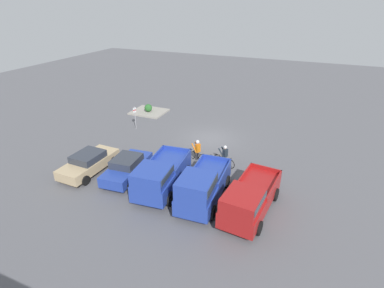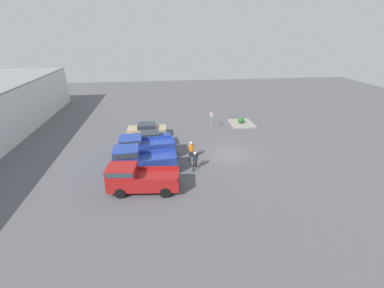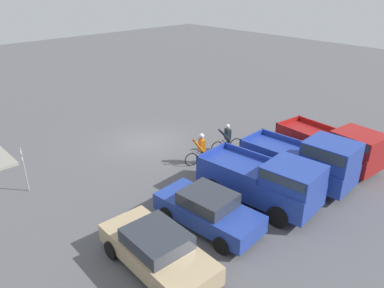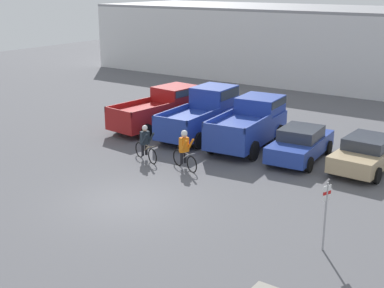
{
  "view_description": "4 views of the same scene",
  "coord_description": "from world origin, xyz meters",
  "views": [
    {
      "loc": [
        -7.71,
        21.99,
        10.8
      ],
      "look_at": [
        0.07,
        3.85,
        1.2
      ],
      "focal_mm": 28.0,
      "sensor_mm": 36.0,
      "label": 1
    },
    {
      "loc": [
        -22.21,
        6.61,
        11.29
      ],
      "look_at": [
        0.07,
        3.85,
        1.2
      ],
      "focal_mm": 24.0,
      "sensor_mm": 36.0,
      "label": 2
    },
    {
      "loc": [
        11.53,
        16.16,
        8.87
      ],
      "look_at": [
        0.07,
        3.85,
        1.2
      ],
      "focal_mm": 35.0,
      "sensor_mm": 36.0,
      "label": 3
    },
    {
      "loc": [
        12.11,
        -13.08,
        7.56
      ],
      "look_at": [
        0.07,
        3.85,
        1.2
      ],
      "focal_mm": 50.0,
      "sensor_mm": 36.0,
      "label": 4
    }
  ],
  "objects": [
    {
      "name": "pickup_truck_1",
      "position": [
        -2.61,
        8.66,
        1.2
      ],
      "size": [
        2.42,
        5.28,
        2.36
      ],
      "color": "#233D9E",
      "rests_on": "ground_plane"
    },
    {
      "name": "cyclist_1",
      "position": [
        -2.47,
        3.9,
        0.8
      ],
      "size": [
        1.75,
        0.7,
        1.61
      ],
      "color": "black",
      "rests_on": "ground_plane"
    },
    {
      "name": "sedan_1",
      "position": [
        5.82,
        8.36,
        0.72
      ],
      "size": [
        2.1,
        4.44,
        1.41
      ],
      "color": "tan",
      "rests_on": "ground_plane"
    },
    {
      "name": "cyclist_0",
      "position": [
        -0.43,
        4.0,
        0.87
      ],
      "size": [
        1.68,
        0.68,
        1.7
      ],
      "color": "black",
      "rests_on": "ground_plane"
    },
    {
      "name": "pickup_truck_0",
      "position": [
        -5.34,
        8.62,
        1.07
      ],
      "size": [
        2.56,
        5.44,
        2.07
      ],
      "color": "maroon",
      "rests_on": "ground_plane"
    },
    {
      "name": "ground_plane",
      "position": [
        0.0,
        0.0,
        0.0
      ],
      "size": [
        80.0,
        80.0,
        0.0
      ],
      "primitive_type": "plane",
      "color": "#56565B"
    },
    {
      "name": "sedan_0",
      "position": [
        3.02,
        7.9,
        0.73
      ],
      "size": [
        2.22,
        4.36,
        1.46
      ],
      "color": "#233D9E",
      "rests_on": "ground_plane"
    },
    {
      "name": "pickup_truck_2",
      "position": [
        0.18,
        8.47,
        1.14
      ],
      "size": [
        2.68,
        5.26,
        2.18
      ],
      "color": "#233D9E",
      "rests_on": "ground_plane"
    },
    {
      "name": "fire_lane_sign",
      "position": [
        7.07,
        0.61,
        1.29
      ],
      "size": [
        0.13,
        0.29,
        2.12
      ],
      "color": "#9E9EA3",
      "rests_on": "ground_plane"
    }
  ]
}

